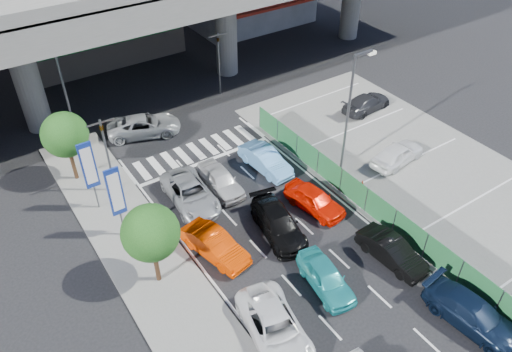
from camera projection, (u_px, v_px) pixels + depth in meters
ground at (316, 272)px, 25.85m from camera, size 120.00×120.00×0.00m
parking_lot at (430, 178)px, 31.94m from camera, size 12.00×28.00×0.06m
sidewalk_left at (159, 280)px, 25.36m from camera, size 4.00×30.00×0.12m
fence_run at (379, 210)px, 28.26m from camera, size 0.16×22.00×1.80m
traffic_light_left at (104, 138)px, 28.53m from camera, size 1.60×1.24×5.20m
traffic_light_right at (218, 48)px, 38.21m from camera, size 1.60×1.24×5.20m
street_lamp_right at (351, 104)px, 29.94m from camera, size 1.65×0.22×8.00m
street_lamp_left at (66, 85)px, 31.87m from camera, size 1.65×0.22×8.00m
signboard_near at (116, 194)px, 26.02m from camera, size 0.80×0.14×4.70m
signboard_far at (89, 168)px, 27.80m from camera, size 0.80×0.14×4.70m
tree_near at (151, 233)px, 23.30m from camera, size 2.80×2.80×4.80m
tree_far at (65, 135)px, 29.80m from camera, size 2.80×2.80×4.80m
minivan_navy_back at (473, 314)px, 22.98m from camera, size 2.42×4.93×1.38m
sedan_white_mid_left at (275, 328)px, 22.40m from camera, size 3.21×5.32×1.38m
taxi_teal_mid at (326, 277)px, 24.71m from camera, size 2.14×4.10×1.33m
hatch_black_mid_right at (392, 251)px, 26.09m from camera, size 1.65×4.10×1.32m
taxi_orange_left at (215, 245)px, 26.41m from camera, size 2.37×4.40×1.38m
sedan_black_mid at (278, 223)px, 27.69m from camera, size 2.79×5.02×1.38m
taxi_orange_right at (315, 200)px, 29.29m from camera, size 2.23×4.19×1.36m
wagon_silver_front_left at (190, 193)px, 29.71m from camera, size 2.65×5.12×1.38m
sedan_white_front_mid at (221, 180)px, 30.73m from camera, size 1.72×4.08×1.38m
kei_truck_front_right at (265, 160)px, 32.35m from camera, size 1.79×4.29×1.38m
crossing_wagon_silver at (144, 126)px, 35.56m from camera, size 5.66×3.98×1.43m
parked_sedan_white at (398, 154)px, 32.77m from camera, size 4.31×2.16×1.41m
parked_sedan_dgrey at (366, 103)px, 38.14m from camera, size 4.51×2.23×1.26m
traffic_cone at (362, 184)px, 30.82m from camera, size 0.49×0.49×0.71m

